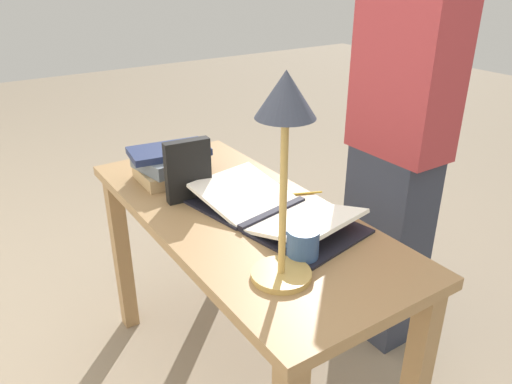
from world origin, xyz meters
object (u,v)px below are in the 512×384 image
(pencil, at_px, (301,194))
(book_standing_upright, at_px, (188,171))
(reading_lamp, at_px, (285,132))
(coffee_mug, at_px, (302,244))
(book_stack_tall, at_px, (170,163))
(person_reader, at_px, (398,142))
(open_book, at_px, (273,210))

(pencil, bearing_deg, book_standing_upright, 61.94)
(reading_lamp, height_order, pencil, reading_lamp)
(coffee_mug, bearing_deg, book_standing_upright, 10.06)
(book_standing_upright, relative_size, coffee_mug, 1.87)
(book_standing_upright, height_order, reading_lamp, reading_lamp)
(reading_lamp, bearing_deg, coffee_mug, -67.58)
(coffee_mug, height_order, pencil, coffee_mug)
(book_stack_tall, distance_m, person_reader, 0.84)
(book_standing_upright, bearing_deg, reading_lamp, -175.48)
(coffee_mug, relative_size, pencil, 0.78)
(reading_lamp, xyz_separation_m, person_reader, (0.33, -0.77, -0.27))
(reading_lamp, xyz_separation_m, coffee_mug, (0.04, -0.10, -0.34))
(book_standing_upright, distance_m, person_reader, 0.79)
(coffee_mug, bearing_deg, reading_lamp, 112.42)
(open_book, bearing_deg, book_stack_tall, 6.70)
(book_standing_upright, xyz_separation_m, coffee_mug, (-0.49, -0.09, -0.06))
(open_book, height_order, coffee_mug, coffee_mug)
(reading_lamp, relative_size, coffee_mug, 4.71)
(open_book, xyz_separation_m, reading_lamp, (-0.28, 0.17, 0.36))
(book_stack_tall, distance_m, book_standing_upright, 0.20)
(open_book, distance_m, coffee_mug, 0.25)
(coffee_mug, bearing_deg, book_stack_tall, 5.57)
(open_book, height_order, reading_lamp, reading_lamp)
(open_book, distance_m, reading_lamp, 0.48)
(book_stack_tall, bearing_deg, person_reader, -117.82)
(book_standing_upright, bearing_deg, person_reader, -99.03)
(book_standing_upright, height_order, pencil, book_standing_upright)
(book_stack_tall, xyz_separation_m, book_standing_upright, (-0.19, 0.02, 0.04))
(coffee_mug, bearing_deg, pencil, -37.82)
(person_reader, bearing_deg, book_standing_upright, -104.61)
(reading_lamp, bearing_deg, book_standing_upright, -1.06)
(book_stack_tall, height_order, pencil, book_stack_tall)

